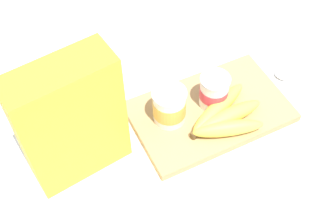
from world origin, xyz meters
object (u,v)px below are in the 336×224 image
at_px(yogurt_cup_back, 214,91).
at_px(banana_bunch, 225,117).
at_px(cereal_box, 71,122).
at_px(yogurt_cup_front, 169,106).
at_px(spoon, 290,82).
at_px(cutting_board, 210,112).

relative_size(yogurt_cup_back, banana_bunch, 0.46).
xyz_separation_m(cereal_box, yogurt_cup_front, (0.21, 0.01, -0.08)).
xyz_separation_m(yogurt_cup_back, spoon, (0.21, -0.02, -0.06)).
bearing_deg(banana_bunch, yogurt_cup_back, 85.09).
height_order(cereal_box, banana_bunch, cereal_box).
bearing_deg(cereal_box, yogurt_cup_front, 174.62).
relative_size(cereal_box, banana_bunch, 1.58).
height_order(yogurt_cup_front, yogurt_cup_back, yogurt_cup_front).
height_order(cutting_board, yogurt_cup_front, yogurt_cup_front).
relative_size(cutting_board, cereal_box, 1.22).
distance_m(cutting_board, cereal_box, 0.33).
height_order(cutting_board, spoon, cutting_board).
bearing_deg(yogurt_cup_front, cutting_board, -11.28).
xyz_separation_m(yogurt_cup_front, yogurt_cup_back, (0.11, -0.01, -0.00)).
height_order(cereal_box, yogurt_cup_back, cereal_box).
bearing_deg(yogurt_cup_back, yogurt_cup_front, 177.15).
relative_size(cereal_box, spoon, 2.13).
bearing_deg(yogurt_cup_front, spoon, -4.17).
distance_m(yogurt_cup_back, banana_bunch, 0.06).
xyz_separation_m(cutting_board, yogurt_cup_back, (0.01, 0.01, 0.05)).
xyz_separation_m(cutting_board, yogurt_cup_front, (-0.09, 0.02, 0.05)).
xyz_separation_m(cutting_board, spoon, (0.22, -0.00, -0.00)).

